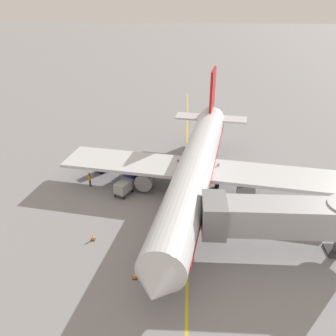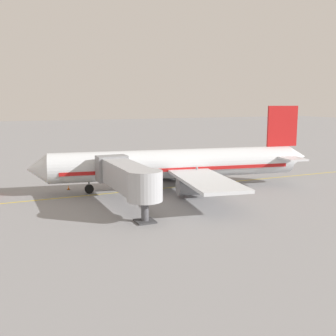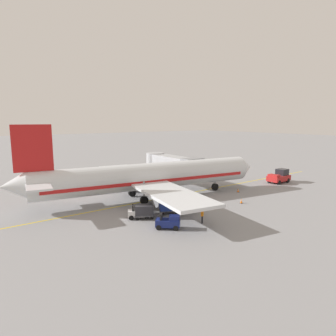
{
  "view_description": "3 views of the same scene",
  "coord_description": "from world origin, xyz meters",
  "views": [
    {
      "loc": [
        0.44,
        34.9,
        20.58
      ],
      "look_at": [
        2.07,
        2.31,
        3.82
      ],
      "focal_mm": 38.02,
      "sensor_mm": 36.0,
      "label": 1
    },
    {
      "loc": [
        -47.08,
        22.95,
        11.22
      ],
      "look_at": [
        0.38,
        1.75,
        2.57
      ],
      "focal_mm": 42.9,
      "sensor_mm": 36.0,
      "label": 2
    },
    {
      "loc": [
        33.91,
        -21.67,
        11.19
      ],
      "look_at": [
        -2.38,
        5.28,
        3.82
      ],
      "focal_mm": 31.86,
      "sensor_mm": 36.0,
      "label": 3
    }
  ],
  "objects": [
    {
      "name": "baggage_cart_second_in_train",
      "position": [
        6.28,
        -1.08,
        0.95
      ],
      "size": [
        2.14,
        2.9,
        1.58
      ],
      "color": "#4C4C51",
      "rests_on": "ground"
    },
    {
      "name": "baggage_tug_lead",
      "position": [
        5.68,
        -4.73,
        0.71
      ],
      "size": [
        2.28,
        2.77,
        1.62
      ],
      "color": "silver",
      "rests_on": "ground"
    },
    {
      "name": "jet_bridge",
      "position": [
        -7.83,
        10.08,
        3.45
      ],
      "size": [
        13.48,
        3.5,
        4.98
      ],
      "color": "#A8AAAF",
      "rests_on": "ground"
    },
    {
      "name": "safety_cone_nose_left",
      "position": [
        8.53,
        9.54,
        0.29
      ],
      "size": [
        0.36,
        0.36,
        0.59
      ],
      "color": "black",
      "rests_on": "ground"
    },
    {
      "name": "ground_crew_wing_walker",
      "position": [
        11.15,
        -0.13,
        0.95
      ],
      "size": [
        0.46,
        0.66,
        1.69
      ],
      "color": "#232328",
      "rests_on": "ground"
    },
    {
      "name": "parked_airliner",
      "position": [
        -0.85,
        0.8,
        3.19
      ],
      "size": [
        30.45,
        37.25,
        10.63
      ],
      "color": "silver",
      "rests_on": "ground"
    },
    {
      "name": "safety_cone_nose_right",
      "position": [
        4.1,
        14.09,
        0.29
      ],
      "size": [
        0.36,
        0.36,
        0.59
      ],
      "color": "black",
      "rests_on": "ground"
    },
    {
      "name": "ground_plane",
      "position": [
        0.0,
        0.0,
        0.0
      ],
      "size": [
        400.0,
        400.0,
        0.0
      ],
      "primitive_type": "plane",
      "color": "gray"
    },
    {
      "name": "baggage_cart_third_in_train",
      "position": [
        6.0,
        -4.36,
        0.95
      ],
      "size": [
        2.14,
        2.9,
        1.58
      ],
      "color": "#4C4C51",
      "rests_on": "ground"
    },
    {
      "name": "gate_lead_in_line",
      "position": [
        0.0,
        0.0,
        0.0
      ],
      "size": [
        0.24,
        80.0,
        0.01
      ],
      "primitive_type": "cube",
      "color": "gold",
      "rests_on": "ground"
    },
    {
      "name": "baggage_tug_trailing",
      "position": [
        10.29,
        -4.04,
        0.71
      ],
      "size": [
        2.58,
        2.65,
        1.62
      ],
      "color": "navy",
      "rests_on": "ground"
    },
    {
      "name": "baggage_cart_front",
      "position": [
        6.97,
        1.52,
        0.95
      ],
      "size": [
        2.14,
        2.9,
        1.58
      ],
      "color": "#4C4C51",
      "rests_on": "ground"
    }
  ]
}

